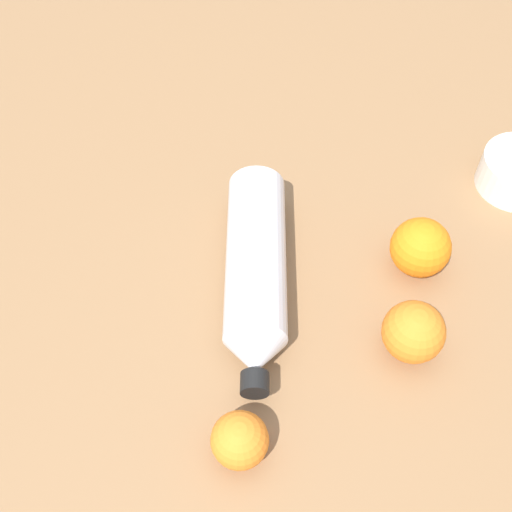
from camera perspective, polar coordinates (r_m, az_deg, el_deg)
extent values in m
plane|color=olive|center=(0.88, -3.37, 0.05)|extent=(2.40, 2.40, 0.00)
cylinder|color=silver|center=(0.83, 0.00, 0.00)|extent=(0.25, 0.18, 0.08)
cone|color=silver|center=(0.76, -0.09, -8.81)|extent=(0.07, 0.09, 0.08)
cylinder|color=black|center=(0.74, -0.11, -11.12)|extent=(0.04, 0.04, 0.03)
sphere|color=orange|center=(0.86, 14.21, 0.74)|extent=(0.08, 0.08, 0.08)
sphere|color=orange|center=(0.79, 13.63, -6.48)|extent=(0.08, 0.08, 0.08)
sphere|color=orange|center=(0.72, -1.43, -15.82)|extent=(0.06, 0.06, 0.06)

